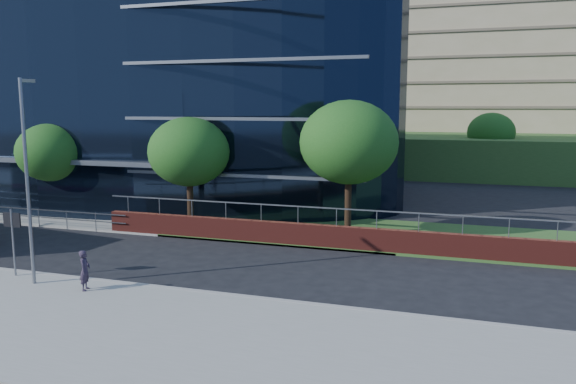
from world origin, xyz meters
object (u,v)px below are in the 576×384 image
(tree_dist_e, at_px, (491,133))
(pedestrian, at_px, (85,270))
(street_sign, at_px, (12,228))
(streetlight_east, at_px, (27,176))
(tree_far_b, at_px, (51,153))
(tree_far_c, at_px, (189,152))
(tree_far_d, at_px, (349,142))

(tree_dist_e, height_order, pedestrian, tree_dist_e)
(street_sign, height_order, streetlight_east, streetlight_east)
(tree_dist_e, distance_m, streetlight_east, 45.85)
(tree_far_b, relative_size, tree_far_c, 0.93)
(tree_far_b, relative_size, tree_dist_e, 0.93)
(tree_far_b, distance_m, streetlight_east, 14.74)
(tree_far_d, xyz_separation_m, streetlight_east, (-10.00, -12.17, -0.75))
(streetlight_east, distance_m, pedestrian, 4.30)
(tree_dist_e, relative_size, pedestrian, 4.21)
(tree_far_d, relative_size, streetlight_east, 0.93)
(street_sign, bearing_deg, tree_far_c, 76.71)
(tree_far_c, height_order, tree_far_d, tree_far_d)
(pedestrian, bearing_deg, streetlight_east, 69.65)
(tree_dist_e, xyz_separation_m, pedestrian, (-15.53, -42.24, -3.61))
(street_sign, xyz_separation_m, streetlight_east, (1.50, -0.59, 2.29))
(street_sign, distance_m, tree_dist_e, 45.99)
(tree_far_c, distance_m, pedestrian, 11.90)
(tree_far_d, bearing_deg, pedestrian, -121.59)
(tree_dist_e, bearing_deg, tree_far_c, -118.74)
(tree_far_c, height_order, streetlight_east, streetlight_east)
(street_sign, relative_size, tree_far_c, 0.43)
(pedestrian, bearing_deg, tree_dist_e, -38.89)
(tree_far_b, bearing_deg, pedestrian, -45.68)
(tree_far_c, bearing_deg, street_sign, -103.29)
(street_sign, bearing_deg, tree_far_b, 124.08)
(tree_far_b, height_order, tree_dist_e, tree_dist_e)
(tree_dist_e, height_order, streetlight_east, streetlight_east)
(tree_far_d, height_order, pedestrian, tree_far_d)
(street_sign, xyz_separation_m, tree_far_c, (2.50, 10.59, 2.39))
(streetlight_east, bearing_deg, tree_far_d, 50.60)
(tree_far_b, height_order, pedestrian, tree_far_b)
(tree_far_c, distance_m, tree_far_d, 9.08)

